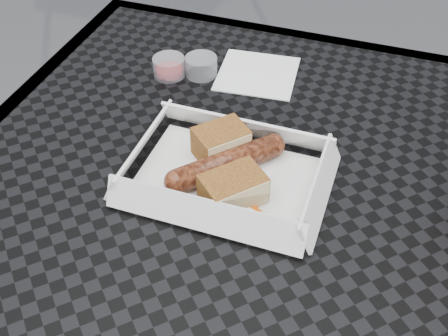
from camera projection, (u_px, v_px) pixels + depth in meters
The scene contains 9 objects.
patio_table at pixel (250, 228), 0.75m from camera, with size 0.80×0.80×0.74m.
food_tray at pixel (227, 179), 0.71m from camera, with size 0.22×0.15×0.00m, color white.
bratwurst at pixel (226, 163), 0.70m from camera, with size 0.12×0.13×0.03m.
bread_near at pixel (221, 142), 0.72m from camera, with size 0.07×0.05×0.04m, color brown.
bread_far at pixel (233, 189), 0.67m from camera, with size 0.07×0.05×0.04m, color brown.
veg_garnish at pixel (251, 217), 0.66m from camera, with size 0.03×0.03×0.00m.
napkin at pixel (257, 74), 0.88m from camera, with size 0.12×0.12×0.00m, color white.
condiment_cup_sauce at pixel (169, 67), 0.87m from camera, with size 0.05×0.05×0.03m, color maroon.
condiment_cup_empty at pixel (201, 66), 0.87m from camera, with size 0.05×0.05×0.03m, color silver.
Camera 1 is at (0.13, -0.48, 1.24)m, focal length 45.00 mm.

